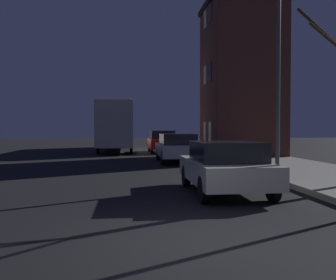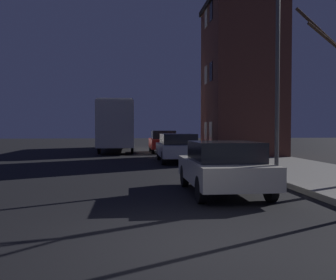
{
  "view_description": "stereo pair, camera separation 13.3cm",
  "coord_description": "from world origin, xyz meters",
  "px_view_note": "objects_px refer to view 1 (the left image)",
  "views": [
    {
      "loc": [
        -1.0,
        -5.43,
        1.73
      ],
      "look_at": [
        0.89,
        11.3,
        1.2
      ],
      "focal_mm": 40.0,
      "sensor_mm": 36.0,
      "label": 1
    },
    {
      "loc": [
        -0.87,
        -5.44,
        1.73
      ],
      "look_at": [
        0.89,
        11.3,
        1.2
      ],
      "focal_mm": 40.0,
      "sensor_mm": 36.0,
      "label": 2
    }
  ],
  "objects_px": {
    "car_mid_lane": "(177,147)",
    "bus": "(116,123)",
    "streetlamp": "(266,24)",
    "car_far_lane": "(162,141)",
    "car_near_lane": "(225,166)"
  },
  "relations": [
    {
      "from": "streetlamp",
      "to": "bus",
      "type": "xyz_separation_m",
      "value": [
        -5.43,
        17.21,
        -3.05
      ]
    },
    {
      "from": "bus",
      "to": "car_mid_lane",
      "type": "relative_size",
      "value": 2.56
    },
    {
      "from": "car_mid_lane",
      "to": "bus",
      "type": "bearing_deg",
      "value": 107.84
    },
    {
      "from": "streetlamp",
      "to": "bus",
      "type": "relative_size",
      "value": 0.6
    },
    {
      "from": "streetlamp",
      "to": "car_far_lane",
      "type": "xyz_separation_m",
      "value": [
        -2.12,
        14.28,
        -4.41
      ]
    },
    {
      "from": "bus",
      "to": "car_near_lane",
      "type": "height_order",
      "value": "bus"
    },
    {
      "from": "bus",
      "to": "car_mid_lane",
      "type": "bearing_deg",
      "value": -72.16
    },
    {
      "from": "car_mid_lane",
      "to": "car_far_lane",
      "type": "relative_size",
      "value": 1.13
    },
    {
      "from": "car_mid_lane",
      "to": "car_near_lane",
      "type": "bearing_deg",
      "value": -90.01
    },
    {
      "from": "car_far_lane",
      "to": "car_near_lane",
      "type": "bearing_deg",
      "value": -89.81
    },
    {
      "from": "streetlamp",
      "to": "car_mid_lane",
      "type": "xyz_separation_m",
      "value": [
        -2.06,
        6.75,
        -4.45
      ]
    },
    {
      "from": "car_mid_lane",
      "to": "car_far_lane",
      "type": "bearing_deg",
      "value": 90.43
    },
    {
      "from": "bus",
      "to": "car_far_lane",
      "type": "relative_size",
      "value": 2.88
    },
    {
      "from": "car_near_lane",
      "to": "car_mid_lane",
      "type": "bearing_deg",
      "value": 89.99
    },
    {
      "from": "car_near_lane",
      "to": "car_far_lane",
      "type": "distance_m",
      "value": 16.85
    }
  ]
}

